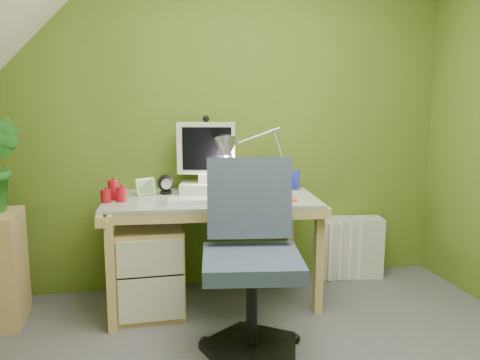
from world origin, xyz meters
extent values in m
cube|color=#587423|center=(0.00, 1.60, 1.20)|extent=(3.20, 0.01, 2.40)
cube|color=white|center=(-0.22, 1.09, 0.72)|extent=(0.41, 0.18, 0.02)
cube|color=red|center=(0.24, 1.09, 0.71)|extent=(0.28, 0.22, 0.01)
ellipsoid|color=silver|center=(0.24, 1.09, 0.73)|extent=(0.13, 0.09, 0.04)
cylinder|color=#944915|center=(0.04, 1.15, 0.75)|extent=(0.08, 0.08, 0.08)
cube|color=red|center=(0.28, 1.35, 0.76)|extent=(0.13, 0.04, 0.11)
cube|color=#151D92|center=(0.42, 1.39, 0.77)|extent=(0.14, 0.09, 0.13)
cube|color=#BEE09A|center=(-0.54, 1.37, 0.76)|extent=(0.13, 0.07, 0.11)
cube|color=tan|center=(-1.40, 1.21, 0.33)|extent=(0.25, 0.38, 0.67)
cube|color=silver|center=(0.95, 1.50, 0.22)|extent=(0.47, 0.24, 0.45)
camera|label=1|loc=(-0.62, -1.88, 1.36)|focal=38.00mm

